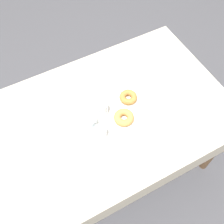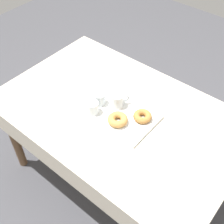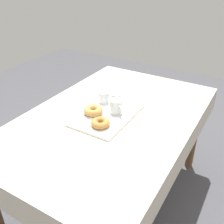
% 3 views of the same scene
% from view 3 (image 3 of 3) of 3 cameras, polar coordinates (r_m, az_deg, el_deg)
% --- Properties ---
extents(ground_plane, '(6.00, 6.00, 0.00)m').
position_cam_3_polar(ground_plane, '(2.17, -0.16, -18.24)').
color(ground_plane, '#47474C').
extents(dining_table, '(1.56, 1.01, 0.76)m').
position_cam_3_polar(dining_table, '(1.73, -0.19, -3.16)').
color(dining_table, beige).
rests_on(dining_table, ground).
extents(serving_tray, '(0.47, 0.31, 0.02)m').
position_cam_3_polar(serving_tray, '(1.68, -1.09, -0.62)').
color(serving_tray, white).
rests_on(serving_tray, dining_table).
extents(tea_mug_left, '(0.09, 0.11, 0.09)m').
position_cam_3_polar(tea_mug_left, '(1.66, 0.93, 1.14)').
color(tea_mug_left, white).
rests_on(tea_mug_left, serving_tray).
extents(water_glass_near, '(0.07, 0.07, 0.08)m').
position_cam_3_polar(water_glass_near, '(1.79, -1.77, 3.14)').
color(water_glass_near, white).
rests_on(water_glass_near, serving_tray).
extents(water_glass_far, '(0.07, 0.07, 0.08)m').
position_cam_3_polar(water_glass_far, '(1.77, 1.01, 2.76)').
color(water_glass_far, white).
rests_on(water_glass_far, serving_tray).
extents(donut_plate_left, '(0.13, 0.13, 0.01)m').
position_cam_3_polar(donut_plate_left, '(1.54, -2.52, -3.10)').
color(donut_plate_left, white).
rests_on(donut_plate_left, serving_tray).
extents(sugar_donut_left, '(0.11, 0.11, 0.04)m').
position_cam_3_polar(sugar_donut_left, '(1.53, -2.54, -2.37)').
color(sugar_donut_left, '#BC7F3D').
rests_on(sugar_donut_left, donut_plate_left).
extents(donut_plate_right, '(0.13, 0.13, 0.01)m').
position_cam_3_polar(donut_plate_right, '(1.67, -4.07, -0.39)').
color(donut_plate_right, white).
rests_on(donut_plate_right, serving_tray).
extents(sugar_donut_right, '(0.12, 0.12, 0.04)m').
position_cam_3_polar(sugar_donut_right, '(1.66, -4.11, 0.36)').
color(sugar_donut_right, tan).
rests_on(sugar_donut_right, donut_plate_right).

